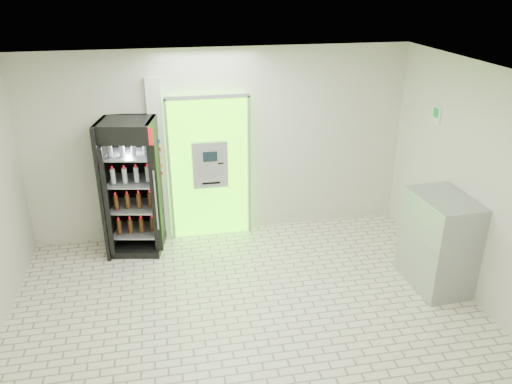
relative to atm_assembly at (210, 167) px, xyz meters
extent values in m
plane|color=beige|center=(0.20, -2.41, -1.17)|extent=(6.00, 6.00, 0.00)
plane|color=beige|center=(0.20, 0.09, 0.33)|extent=(6.00, 0.00, 6.00)
plane|color=beige|center=(0.20, -4.91, 0.33)|extent=(6.00, 0.00, 6.00)
plane|color=beige|center=(3.20, -2.41, 0.33)|extent=(0.00, 5.00, 5.00)
plane|color=white|center=(0.20, -2.41, 1.83)|extent=(6.00, 6.00, 0.00)
cube|color=#4CF308|center=(0.00, 0.02, -0.02)|extent=(1.20, 0.12, 2.30)
cube|color=gray|center=(0.00, -0.05, 1.13)|extent=(1.28, 0.04, 0.06)
cube|color=gray|center=(-0.63, -0.05, -0.02)|extent=(0.04, 0.04, 2.30)
cube|color=gray|center=(0.63, -0.05, -0.02)|extent=(0.04, 0.04, 2.30)
cube|color=black|center=(0.10, -0.04, -0.67)|extent=(0.62, 0.01, 0.67)
cube|color=black|center=(-0.34, -0.04, 0.81)|extent=(0.22, 0.01, 0.18)
cube|color=#9B9EA2|center=(0.00, -0.09, 0.08)|extent=(0.55, 0.12, 0.75)
cube|color=black|center=(0.00, -0.16, 0.23)|extent=(0.22, 0.01, 0.16)
cube|color=gray|center=(0.00, -0.16, -0.05)|extent=(0.16, 0.01, 0.12)
cube|color=black|center=(0.16, -0.16, 0.11)|extent=(0.09, 0.01, 0.02)
cube|color=black|center=(0.00, -0.16, -0.21)|extent=(0.28, 0.01, 0.03)
cube|color=silver|center=(-0.78, 0.04, 0.13)|extent=(0.22, 0.10, 2.60)
cube|color=#193FB2|center=(-0.78, -0.02, 0.48)|extent=(0.09, 0.01, 0.06)
cube|color=red|center=(-0.78, -0.02, 0.35)|extent=(0.09, 0.01, 0.06)
cube|color=yellow|center=(-0.78, -0.02, 0.22)|extent=(0.09, 0.01, 0.06)
cube|color=orange|center=(-0.78, -0.02, 0.09)|extent=(0.09, 0.01, 0.06)
cube|color=red|center=(-0.78, -0.02, -0.04)|extent=(0.09, 0.01, 0.06)
cube|color=black|center=(-1.20, -0.28, -0.13)|extent=(0.90, 0.84, 2.07)
cube|color=black|center=(-1.20, 0.05, -0.13)|extent=(0.77, 0.20, 2.07)
cube|color=red|center=(-1.20, -0.63, 0.77)|extent=(0.75, 0.15, 0.25)
cube|color=white|center=(-1.20, -0.63, 0.77)|extent=(0.43, 0.09, 0.07)
cube|color=black|center=(-1.20, -0.28, -1.12)|extent=(0.90, 0.84, 0.10)
cylinder|color=gray|center=(-0.86, -0.65, -0.22)|extent=(0.03, 0.03, 0.93)
cube|color=gray|center=(-1.20, -0.28, -0.86)|extent=(0.76, 0.72, 0.02)
cube|color=gray|center=(-1.20, -0.28, -0.45)|extent=(0.76, 0.72, 0.02)
cube|color=gray|center=(-1.20, -0.28, -0.03)|extent=(0.76, 0.72, 0.02)
cube|color=gray|center=(-1.20, -0.28, 0.38)|extent=(0.76, 0.72, 0.02)
cube|color=#9B9EA2|center=(2.86, -2.07, -0.51)|extent=(0.70, 1.01, 1.31)
cube|color=gray|center=(2.53, -2.07, -0.45)|extent=(0.05, 0.97, 0.01)
cube|color=white|center=(3.19, -1.01, 0.95)|extent=(0.02, 0.22, 0.26)
cube|color=#0B7F23|center=(3.18, -1.01, 0.98)|extent=(0.00, 0.14, 0.14)
camera|label=1|loc=(-0.69, -7.38, 2.81)|focal=35.00mm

